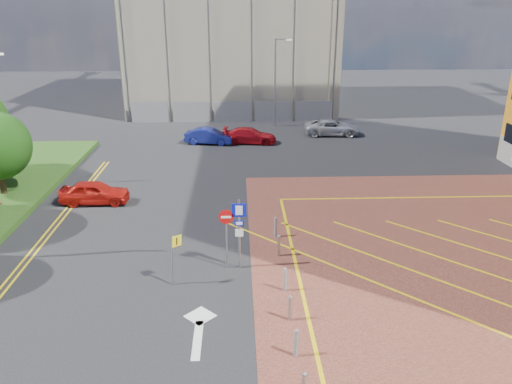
{
  "coord_description": "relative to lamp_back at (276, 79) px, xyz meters",
  "views": [
    {
      "loc": [
        0.48,
        -18.37,
        10.89
      ],
      "look_at": [
        1.31,
        3.57,
        2.57
      ],
      "focal_mm": 35.0,
      "sensor_mm": 36.0,
      "label": 1
    }
  ],
  "objects": [
    {
      "name": "car_red_left",
      "position": [
        -11.9,
        -19.1,
        -3.69
      ],
      "size": [
        3.93,
        1.58,
        1.34
      ],
      "primitive_type": "imported",
      "rotation": [
        0.0,
        0.0,
        1.57
      ],
      "color": "red",
      "rests_on": "ground"
    },
    {
      "name": "car_blue_back",
      "position": [
        -5.95,
        -6.17,
        -3.71
      ],
      "size": [
        4.12,
        2.0,
        1.3
      ],
      "primitive_type": "imported",
      "rotation": [
        0.0,
        0.0,
        1.41
      ],
      "color": "navy",
      "rests_on": "ground"
    },
    {
      "name": "sign_cluster",
      "position": [
        -3.78,
        -27.02,
        -2.41
      ],
      "size": [
        1.17,
        0.12,
        3.2
      ],
      "color": "#9EA0A8",
      "rests_on": "ground"
    },
    {
      "name": "car_silver_back",
      "position": [
        4.73,
        -3.62,
        -3.69
      ],
      "size": [
        4.95,
        2.48,
        1.35
      ],
      "primitive_type": "imported",
      "rotation": [
        0.0,
        0.0,
        1.52
      ],
      "color": "silver",
      "rests_on": "ground"
    },
    {
      "name": "construction_fence",
      "position": [
        -3.08,
        2.0,
        -3.36
      ],
      "size": [
        21.6,
        0.06,
        2.0
      ],
      "primitive_type": "cube",
      "color": "gray",
      "rests_on": "ground"
    },
    {
      "name": "warning_sign",
      "position": [
        -6.23,
        -28.32,
        -2.93
      ],
      "size": [
        0.54,
        0.37,
        2.24
      ],
      "color": "#9EA0A8",
      "rests_on": "ground"
    },
    {
      "name": "car_red_back",
      "position": [
        -2.57,
        -6.08,
        -3.72
      ],
      "size": [
        4.55,
        2.25,
        1.27
      ],
      "primitive_type": "imported",
      "rotation": [
        0.0,
        0.0,
        1.46
      ],
      "color": "#B20F19",
      "rests_on": "ground"
    },
    {
      "name": "bollard_row",
      "position": [
        -1.78,
        -29.67,
        -3.89
      ],
      "size": [
        0.14,
        11.14,
        0.9
      ],
      "color": "#9EA0A8",
      "rests_on": "forecourt"
    },
    {
      "name": "lamp_back",
      "position": [
        0.0,
        0.0,
        0.0
      ],
      "size": [
        1.53,
        0.16,
        8.0
      ],
      "color": "#9EA0A8",
      "rests_on": "ground"
    },
    {
      "name": "ground",
      "position": [
        -4.08,
        -28.0,
        -4.36
      ],
      "size": [
        140.0,
        140.0,
        0.0
      ],
      "primitive_type": "plane",
      "color": "black",
      "rests_on": "ground"
    },
    {
      "name": "construction_building",
      "position": [
        -4.08,
        12.0,
        6.64
      ],
      "size": [
        21.2,
        19.2,
        22.0
      ],
      "primitive_type": "cube",
      "color": "#A79D88",
      "rests_on": "ground"
    }
  ]
}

